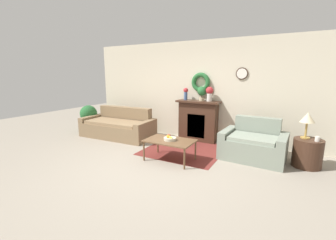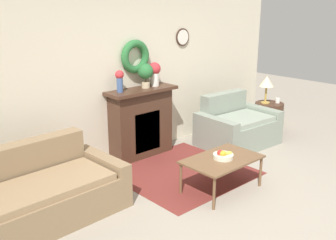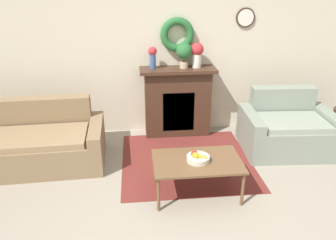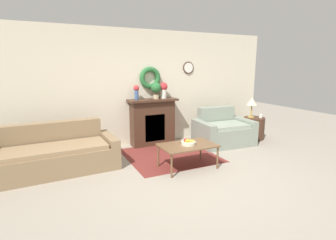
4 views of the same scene
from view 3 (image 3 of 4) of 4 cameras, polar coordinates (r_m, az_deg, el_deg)
The scene contains 11 objects.
ground_plane at distance 3.59m, azimuth 4.74°, elevation -18.03°, with size 16.00×16.00×0.00m, color gray.
floor_rug at distance 4.68m, azimuth 3.20°, elevation -7.05°, with size 1.80×1.75×0.01m.
wall_back at distance 5.23m, azimuth 0.38°, elevation 12.23°, with size 6.80×0.18×2.70m.
fireplace at distance 5.26m, azimuth 1.65°, elevation 3.26°, with size 1.18×0.41×1.11m.
couch_left at distance 4.90m, azimuth -23.62°, elevation -3.82°, with size 2.15×1.06×0.83m.
loveseat_right at distance 5.17m, azimuth 20.04°, elevation -1.60°, with size 1.36×1.00×0.87m.
coffee_table at distance 3.83m, azimuth 5.08°, elevation -7.51°, with size 1.02×0.65×0.45m.
fruit_bowl at distance 3.78m, azimuth 5.17°, elevation -6.53°, with size 0.27×0.27×0.12m.
vase_on_mantel_left at distance 5.03m, azimuth -2.70°, elevation 11.09°, with size 0.13×0.13×0.33m.
vase_on_mantel_right at distance 5.10m, azimuth 5.07°, elevation 11.50°, with size 0.20×0.20×0.38m.
potted_plant_on_mantel at distance 5.04m, azimuth 2.83°, elevation 11.69°, with size 0.24×0.24×0.38m.
Camera 3 is at (-0.56, -2.64, 2.37)m, focal length 35.00 mm.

